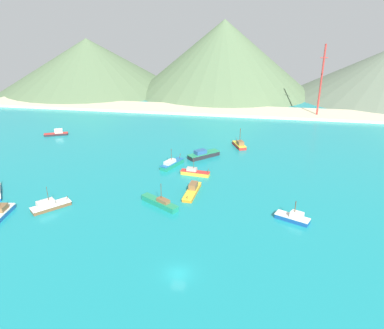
% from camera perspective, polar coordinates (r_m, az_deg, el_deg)
% --- Properties ---
extents(ground, '(260.00, 280.00, 0.50)m').
position_cam_1_polar(ground, '(90.53, 1.79, -5.07)').
color(ground, teal).
extents(fishing_boat_0, '(10.17, 7.35, 5.87)m').
position_cam_1_polar(fishing_boat_0, '(85.78, -5.05, -5.98)').
color(fishing_boat_0, '#198466').
rests_on(fishing_boat_0, ground).
extents(fishing_boat_1, '(7.71, 5.22, 4.86)m').
position_cam_1_polar(fishing_boat_1, '(82.46, 15.62, -8.01)').
color(fishing_boat_1, '#14478C').
rests_on(fishing_boat_1, ground).
extents(fishing_boat_3, '(8.59, 5.21, 2.52)m').
position_cam_1_polar(fishing_boat_3, '(145.37, -20.46, 4.62)').
color(fishing_boat_3, '#232328').
rests_on(fishing_boat_3, ground).
extents(fishing_boat_4, '(7.98, 8.49, 5.64)m').
position_cam_1_polar(fishing_boat_4, '(90.40, -21.47, -5.99)').
color(fishing_boat_4, brown).
rests_on(fishing_boat_4, ground).
extents(fishing_boat_5, '(5.77, 9.39, 5.67)m').
position_cam_1_polar(fishing_boat_5, '(107.45, -3.19, 0.12)').
color(fishing_boat_5, '#198466').
rests_on(fishing_boat_5, ground).
extents(fishing_boat_7, '(9.82, 9.59, 2.66)m').
position_cam_1_polar(fishing_boat_7, '(114.49, 1.77, 1.58)').
color(fishing_boat_7, '#232328').
rests_on(fishing_boat_7, ground).
extents(fishing_boat_8, '(3.26, 10.72, 2.31)m').
position_cam_1_polar(fishing_boat_8, '(91.44, 0.05, -4.06)').
color(fishing_boat_8, orange).
rests_on(fishing_boat_8, ground).
extents(fishing_boat_10, '(5.27, 7.91, 6.68)m').
position_cam_1_polar(fishing_boat_10, '(124.68, 7.46, 3.10)').
color(fishing_boat_10, red).
rests_on(fishing_boat_10, ground).
extents(fishing_boat_12, '(3.99, 9.51, 6.00)m').
position_cam_1_polar(fishing_boat_12, '(91.49, -27.96, -6.83)').
color(fishing_boat_12, '#1E5BA8').
rests_on(fishing_boat_12, ground).
extents(fishing_boat_13, '(8.37, 2.93, 5.38)m').
position_cam_1_polar(fishing_boat_13, '(101.55, 0.42, -1.26)').
color(fishing_boat_13, gold).
rests_on(fishing_boat_13, ground).
extents(beach_strip, '(247.00, 19.06, 1.20)m').
position_cam_1_polar(beach_strip, '(172.11, 6.03, 8.38)').
color(beach_strip, beige).
rests_on(beach_strip, ground).
extents(hill_west, '(104.43, 104.43, 29.67)m').
position_cam_1_polar(hill_west, '(237.65, -15.96, 14.95)').
color(hill_west, '#56704C').
rests_on(hill_west, ground).
extents(hill_central, '(102.14, 102.14, 40.34)m').
position_cam_1_polar(hill_central, '(220.50, 5.02, 16.58)').
color(hill_central, '#56704C').
rests_on(hill_central, ground).
extents(radio_tower, '(3.10, 2.48, 31.01)m').
position_cam_1_polar(radio_tower, '(168.45, 19.61, 12.24)').
color(radio_tower, '#B7332D').
rests_on(radio_tower, ground).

